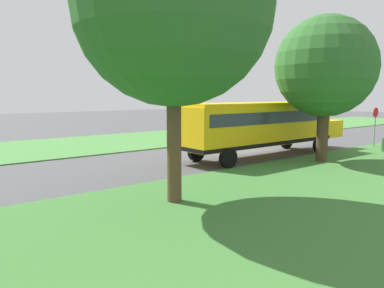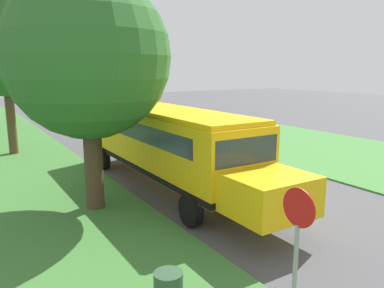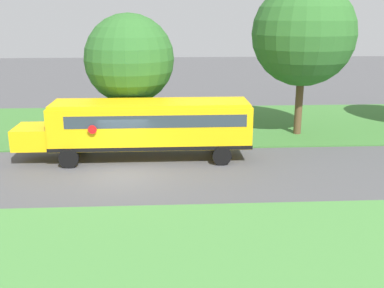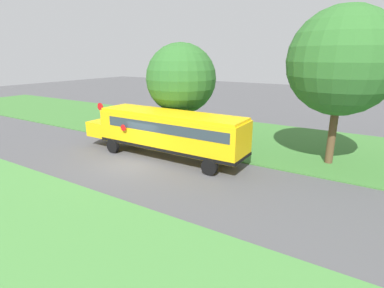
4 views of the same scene
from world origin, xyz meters
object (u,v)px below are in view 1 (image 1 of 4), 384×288
oak_tree_roadside_mid (178,1)px  stop_sign (375,122)px  school_bus (263,124)px  oak_tree_beside_bus (325,68)px

oak_tree_roadside_mid → stop_sign: 19.16m
school_bus → oak_tree_beside_bus: oak_tree_beside_bus is taller
oak_tree_roadside_mid → stop_sign: bearing=-82.6°
school_bus → stop_sign: size_ratio=4.53×
school_bus → stop_sign: bearing=-104.1°
stop_sign → oak_tree_beside_bus: bearing=96.8°
school_bus → oak_tree_roadside_mid: (-4.63, 9.48, 4.60)m
oak_tree_beside_bus → oak_tree_roadside_mid: bearing=97.8°
oak_tree_roadside_mid → school_bus: bearing=-64.0°
oak_tree_roadside_mid → stop_sign: oak_tree_roadside_mid is taller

